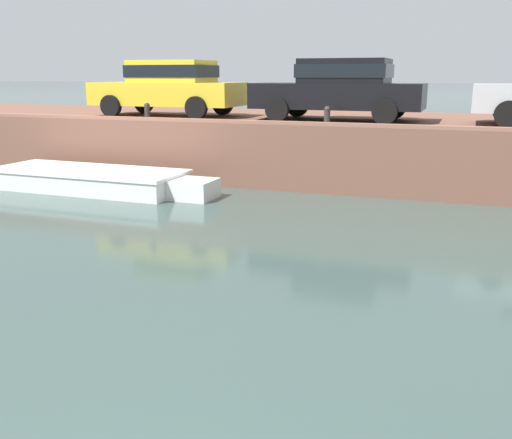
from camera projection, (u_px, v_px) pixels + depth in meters
name	position (u px, v px, depth m)	size (l,w,h in m)	color
ground_plane	(308.00, 282.00, 7.78)	(400.00, 400.00, 0.00)	#384C47
far_quay_wall	(390.00, 148.00, 15.63)	(60.00, 6.00, 1.59)	brown
far_wall_coping	(377.00, 126.00, 12.80)	(60.00, 0.24, 0.08)	#925F4C
boat_moored_west_white	(97.00, 180.00, 13.84)	(5.75, 1.83, 0.52)	white
car_leftmost_yellow	(169.00, 86.00, 16.20)	(4.27, 1.97, 1.54)	yellow
car_left_inner_black	(341.00, 87.00, 14.59)	(4.33, 2.02, 1.54)	black
mooring_bollard_west	(147.00, 111.00, 14.82)	(0.15, 0.15, 0.45)	#2D2B28
mooring_bollard_mid	(327.00, 115.00, 13.26)	(0.15, 0.15, 0.45)	#2D2B28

